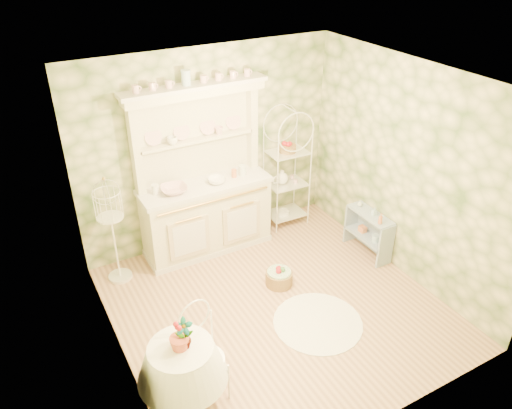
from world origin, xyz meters
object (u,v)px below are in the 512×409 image
cafe_chair (204,362)px  birdcage_stand (113,230)px  bakers_rack (287,171)px  round_table (183,375)px  side_shelf (368,234)px  kitchen_dresser (204,174)px  floor_basket (279,277)px

cafe_chair → birdcage_stand: birdcage_stand is taller
bakers_rack → round_table: bearing=-136.4°
side_shelf → cafe_chair: 3.10m
kitchen_dresser → birdcage_stand: size_ratio=1.59×
side_shelf → birdcage_stand: birdcage_stand is taller
kitchen_dresser → birdcage_stand: 1.34m
birdcage_stand → floor_basket: (1.72, -1.10, -0.61)m
side_shelf → birdcage_stand: bearing=168.6°
birdcage_stand → kitchen_dresser: bearing=3.4°
birdcage_stand → cafe_chair: bearing=-84.0°
bakers_rack → round_table: size_ratio=2.37×
kitchen_dresser → bakers_rack: size_ratio=1.33×
round_table → floor_basket: bearing=32.3°
kitchen_dresser → cafe_chair: size_ratio=2.75×
bakers_rack → round_table: 3.48m
birdcage_stand → floor_basket: 2.13m
side_shelf → cafe_chair: cafe_chair is taller
round_table → kitchen_dresser: bearing=60.9°
kitchen_dresser → floor_basket: size_ratio=6.84×
round_table → birdcage_stand: (-0.02, 2.18, 0.36)m
bakers_rack → side_shelf: (0.56, -1.22, -0.56)m
bakers_rack → kitchen_dresser: bearing=-176.1°
birdcage_stand → round_table: bearing=-89.6°
bakers_rack → cafe_chair: bakers_rack is taller
floor_basket → bakers_rack: bearing=55.0°
bakers_rack → floor_basket: bearing=-123.4°
birdcage_stand → floor_basket: birdcage_stand is taller
cafe_chair → round_table: bearing=167.8°
cafe_chair → floor_basket: size_ratio=2.49×
floor_basket → side_shelf: bearing=0.3°
side_shelf → cafe_chair: bearing=-151.7°
side_shelf → floor_basket: size_ratio=2.09×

